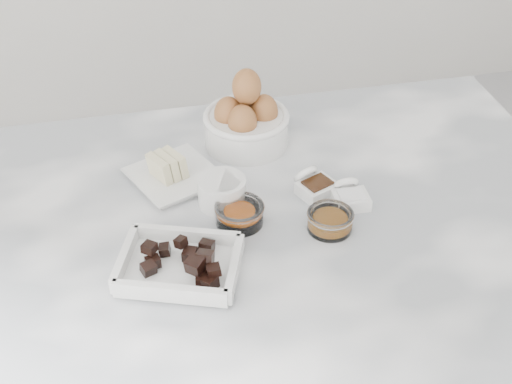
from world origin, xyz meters
The scene contains 9 objects.
marble_slab centered at (0.00, 0.00, 0.92)m, with size 1.20×0.80×0.04m, color white.
chocolate_dish centered at (-0.13, -0.09, 0.96)m, with size 0.22×0.19×0.05m.
butter_plate centered at (-0.11, 0.15, 0.96)m, with size 0.19×0.19×0.06m.
sugar_ramekin centered at (-0.03, 0.06, 0.97)m, with size 0.08×0.08×0.05m.
egg_bowl centered at (0.05, 0.24, 0.99)m, with size 0.17×0.17×0.16m.
honey_bowl centered at (0.13, -0.04, 0.96)m, with size 0.08×0.08×0.03m.
zest_bowl centered at (-0.01, 0.00, 0.96)m, with size 0.08×0.08×0.04m.
vanilla_spoon centered at (0.13, 0.06, 0.96)m, with size 0.08×0.09×0.05m.
salt_spoon centered at (0.18, 0.02, 0.96)m, with size 0.06×0.07×0.05m.
Camera 1 is at (-0.18, -0.90, 1.70)m, focal length 50.00 mm.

